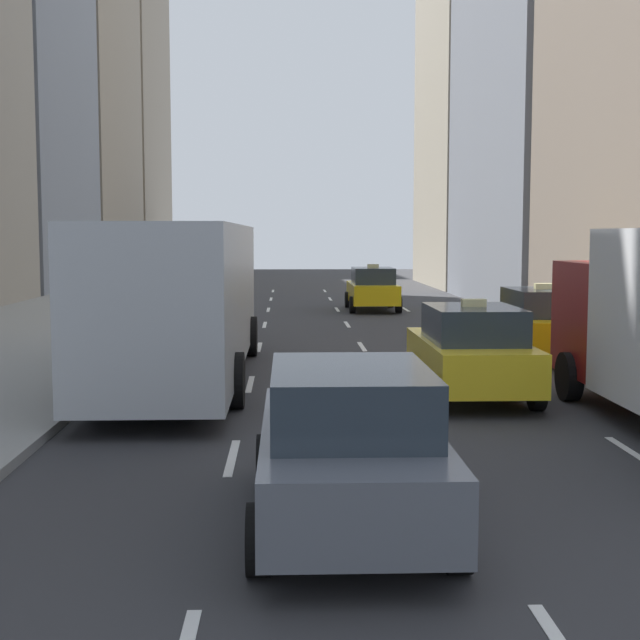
{
  "coord_description": "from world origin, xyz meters",
  "views": [
    {
      "loc": [
        0.56,
        1.98,
        3.06
      ],
      "look_at": [
        1.06,
        15.45,
        1.76
      ],
      "focal_mm": 50.0,
      "sensor_mm": 36.0,
      "label": 1
    }
  ],
  "objects_px": {
    "sedan_black_near": "(349,445)",
    "taxi_second": "(471,351)",
    "taxi_lead": "(541,323)",
    "taxi_third": "(372,289)",
    "city_bus": "(184,295)"
  },
  "relations": [
    {
      "from": "sedan_black_near",
      "to": "taxi_second",
      "type": "bearing_deg",
      "value": 69.14
    },
    {
      "from": "taxi_second",
      "to": "sedan_black_near",
      "type": "height_order",
      "value": "taxi_second"
    },
    {
      "from": "taxi_lead",
      "to": "sedan_black_near",
      "type": "height_order",
      "value": "taxi_lead"
    },
    {
      "from": "taxi_second",
      "to": "taxi_lead",
      "type": "bearing_deg",
      "value": 61.43
    },
    {
      "from": "taxi_lead",
      "to": "taxi_second",
      "type": "relative_size",
      "value": 1.0
    },
    {
      "from": "taxi_lead",
      "to": "taxi_second",
      "type": "distance_m",
      "value": 5.85
    },
    {
      "from": "taxi_lead",
      "to": "taxi_second",
      "type": "bearing_deg",
      "value": -118.57
    },
    {
      "from": "taxi_third",
      "to": "sedan_black_near",
      "type": "bearing_deg",
      "value": -96.01
    },
    {
      "from": "sedan_black_near",
      "to": "city_bus",
      "type": "height_order",
      "value": "city_bus"
    },
    {
      "from": "sedan_black_near",
      "to": "taxi_third",
      "type": "bearing_deg",
      "value": 83.99
    },
    {
      "from": "taxi_second",
      "to": "city_bus",
      "type": "relative_size",
      "value": 0.38
    },
    {
      "from": "taxi_lead",
      "to": "sedan_black_near",
      "type": "bearing_deg",
      "value": -114.15
    },
    {
      "from": "taxi_lead",
      "to": "sedan_black_near",
      "type": "relative_size",
      "value": 0.99
    },
    {
      "from": "sedan_black_near",
      "to": "city_bus",
      "type": "relative_size",
      "value": 0.38
    },
    {
      "from": "taxi_second",
      "to": "city_bus",
      "type": "bearing_deg",
      "value": 157.56
    }
  ]
}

